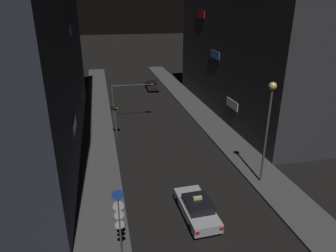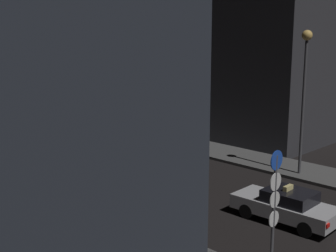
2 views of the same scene
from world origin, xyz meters
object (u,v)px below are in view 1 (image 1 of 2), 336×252
traffic_light_overhead (130,93)px  traffic_light_left_kerb (115,115)px  sign_pole_left (119,219)px  street_lamp_near_block (269,114)px  taxi (197,208)px  far_car (152,85)px

traffic_light_overhead → traffic_light_left_kerb: traffic_light_overhead is taller
traffic_light_overhead → traffic_light_left_kerb: 5.08m
traffic_light_left_kerb → sign_pole_left: bearing=-92.8°
traffic_light_left_kerb → street_lamp_near_block: bearing=-47.4°
sign_pole_left → street_lamp_near_block: bearing=25.7°
street_lamp_near_block → taxi: bearing=-155.0°
taxi → traffic_light_left_kerb: bearing=106.6°
traffic_light_left_kerb → sign_pole_left: 16.57m
far_car → traffic_light_left_kerb: (-6.96, -18.47, 1.81)m
traffic_light_overhead → sign_pole_left: bearing=-97.6°
taxi → traffic_light_left_kerb: traffic_light_left_kerb is taller
far_car → sign_pole_left: sign_pole_left is taller
taxi → far_car: taxi is taller
far_car → street_lamp_near_block: (3.34, -29.66, 4.94)m
sign_pole_left → traffic_light_overhead: bearing=82.4°
sign_pole_left → street_lamp_near_block: (11.11, 5.36, 2.91)m
far_car → street_lamp_near_block: 30.26m
far_car → street_lamp_near_block: bearing=-83.6°
taxi → street_lamp_near_block: bearing=25.0°
sign_pole_left → taxi: bearing=26.6°
traffic_light_overhead → street_lamp_near_block: 17.98m
far_car → taxi: bearing=-94.9°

